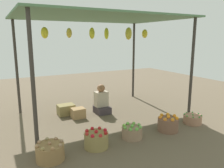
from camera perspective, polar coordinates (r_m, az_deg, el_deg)
The scene contains 10 objects.
ground_plane at distance 5.93m, azimuth -2.81°, elevation -7.98°, with size 14.00×14.00×0.00m, color brown.
market_stall_structure at distance 5.60m, azimuth -2.99°, elevation 15.09°, with size 3.94×2.80×2.48m.
vendor_person at distance 6.06m, azimuth -2.67°, elevation -4.57°, with size 0.36×0.44×0.78m.
basket_potatoes at distance 4.01m, azimuth -15.38°, elevation -16.22°, with size 0.47×0.47×0.33m.
basket_red_apples at distance 4.28m, azimuth -3.99°, elevation -13.88°, with size 0.45×0.45×0.34m.
basket_green_apples at distance 4.66m, azimuth 5.09°, elevation -12.02°, with size 0.41×0.41×0.29m.
basket_oranges at distance 5.11m, azimuth 13.98°, elevation -9.77°, with size 0.44×0.44×0.36m.
basket_green_chilies at distance 5.71m, azimuth 19.68°, elevation -8.38°, with size 0.42×0.42×0.23m.
wooden_crate_near_vendor at distance 6.09m, azimuth -11.55°, elevation -6.34°, with size 0.43×0.32×0.27m, color olive.
wooden_crate_stacked_rear at distance 5.79m, azimuth -8.55°, elevation -7.27°, with size 0.32×0.27×0.25m, color #A67F51.
Camera 1 is at (-2.39, -5.05, 1.99)m, focal length 36.16 mm.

